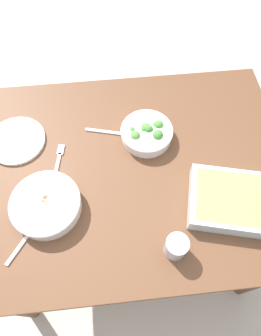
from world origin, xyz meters
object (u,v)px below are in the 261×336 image
(broccoli_bowl, at_px, (147,133))
(side_plate, at_px, (17,141))
(spoon_by_broccoli, at_px, (114,133))
(stew_bowl, at_px, (46,205))
(baking_dish, at_px, (234,201))
(drink_cup, at_px, (176,247))
(spoon_by_stew, at_px, (29,234))
(fork_on_table, at_px, (58,162))

(broccoli_bowl, bearing_deg, side_plate, 176.15)
(broccoli_bowl, distance_m, spoon_by_broccoli, 0.13)
(stew_bowl, xyz_separation_m, baking_dish, (0.63, -0.05, 0.00))
(stew_bowl, distance_m, side_plate, 0.32)
(baking_dish, xyz_separation_m, spoon_by_broccoli, (-0.38, 0.34, -0.03))
(drink_cup, bearing_deg, stew_bowl, 155.43)
(stew_bowl, bearing_deg, broccoli_bowl, 34.24)
(drink_cup, height_order, spoon_by_stew, drink_cup)
(drink_cup, height_order, spoon_by_broccoli, drink_cup)
(spoon_by_stew, bearing_deg, stew_bowl, 54.95)
(stew_bowl, relative_size, spoon_by_stew, 1.55)
(broccoli_bowl, height_order, side_plate, broccoli_bowl)
(side_plate, bearing_deg, baking_dish, -24.26)
(stew_bowl, distance_m, spoon_by_stew, 0.11)
(broccoli_bowl, bearing_deg, stew_bowl, -145.76)
(stew_bowl, xyz_separation_m, broccoli_bowl, (0.38, 0.26, -0.00))
(drink_cup, distance_m, spoon_by_broccoli, 0.50)
(side_plate, bearing_deg, fork_on_table, -34.31)
(side_plate, height_order, spoon_by_broccoli, side_plate)
(stew_bowl, distance_m, baking_dish, 0.64)
(drink_cup, bearing_deg, baking_dish, 30.70)
(spoon_by_stew, bearing_deg, side_plate, 100.02)
(baking_dish, xyz_separation_m, spoon_by_stew, (-0.69, -0.03, -0.03))
(spoon_by_broccoli, xyz_separation_m, fork_on_table, (-0.22, -0.11, -0.00))
(drink_cup, bearing_deg, broccoli_bowl, 94.21)
(stew_bowl, distance_m, fork_on_table, 0.19)
(stew_bowl, xyz_separation_m, fork_on_table, (0.03, 0.18, -0.03))
(drink_cup, distance_m, fork_on_table, 0.53)
(fork_on_table, bearing_deg, broccoli_bowl, 12.46)
(broccoli_bowl, height_order, fork_on_table, broccoli_bowl)
(broccoli_bowl, relative_size, fork_on_table, 1.13)
(baking_dish, relative_size, drink_cup, 4.05)
(baking_dish, bearing_deg, spoon_by_stew, -177.19)
(broccoli_bowl, distance_m, drink_cup, 0.44)
(spoon_by_stew, xyz_separation_m, spoon_by_broccoli, (0.31, 0.38, 0.00))
(baking_dish, relative_size, spoon_by_stew, 2.23)
(side_plate, bearing_deg, spoon_by_broccoli, -0.14)
(spoon_by_broccoli, bearing_deg, fork_on_table, -153.31)
(side_plate, distance_m, spoon_by_stew, 0.38)
(spoon_by_stew, bearing_deg, broccoli_bowl, 38.14)
(baking_dish, bearing_deg, broccoli_bowl, 129.78)
(drink_cup, bearing_deg, spoon_by_stew, 168.06)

